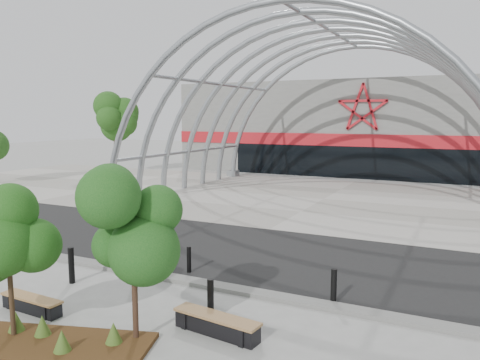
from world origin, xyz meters
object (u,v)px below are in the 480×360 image
bollard_2 (189,260)px  street_tree_1 (132,221)px  bench_0 (32,304)px  street_tree_0 (7,230)px  bench_1 (217,325)px

bollard_2 → street_tree_1: bearing=-72.3°
street_tree_1 → bollard_2: bearing=107.7°
bollard_2 → bench_0: bearing=-114.7°
bollard_2 → street_tree_0: bearing=-101.5°
street_tree_1 → bollard_2: (-1.42, 4.45, -2.31)m
street_tree_0 → street_tree_1: size_ratio=0.92×
street_tree_0 → bench_1: street_tree_0 is taller
bench_1 → bollard_2: bollard_2 is taller
bench_1 → street_tree_0: bearing=-151.2°
street_tree_1 → bench_1: size_ratio=1.71×
bench_1 → bollard_2: (-2.88, 3.36, 0.21)m
street_tree_1 → bench_0: (-3.43, 0.09, -2.55)m
street_tree_1 → bollard_2: 5.21m
street_tree_0 → street_tree_1: 2.80m
bench_1 → bollard_2: size_ratio=2.59×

